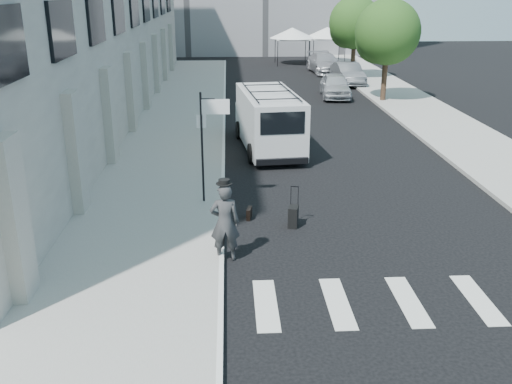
{
  "coord_description": "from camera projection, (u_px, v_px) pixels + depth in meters",
  "views": [
    {
      "loc": [
        -1.76,
        -14.01,
        6.66
      ],
      "look_at": [
        -1.04,
        0.77,
        1.3
      ],
      "focal_mm": 40.0,
      "sensor_mm": 36.0,
      "label": 1
    }
  ],
  "objects": [
    {
      "name": "sign_pole",
      "position": [
        209.0,
        124.0,
        17.5
      ],
      "size": [
        1.03,
        0.07,
        3.5
      ],
      "color": "black",
      "rests_on": "sidewalk_left"
    },
    {
      "name": "tree_far",
      "position": [
        353.0,
        25.0,
        41.87
      ],
      "size": [
        3.8,
        3.83,
        6.03
      ],
      "color": "black",
      "rests_on": "ground"
    },
    {
      "name": "cargo_van",
      "position": [
        268.0,
        120.0,
        24.43
      ],
      "size": [
        2.8,
        6.69,
        2.44
      ],
      "rotation": [
        0.0,
        0.0,
        0.1
      ],
      "color": "silver",
      "rests_on": "ground"
    },
    {
      "name": "ground",
      "position": [
        295.0,
        246.0,
        15.5
      ],
      "size": [
        120.0,
        120.0,
        0.0
      ],
      "primitive_type": "plane",
      "color": "black",
      "rests_on": "ground"
    },
    {
      "name": "sidewalk_right",
      "position": [
        405.0,
        101.0,
        34.67
      ],
      "size": [
        4.0,
        56.0,
        0.15
      ],
      "primitive_type": "cube",
      "color": "gray",
      "rests_on": "ground"
    },
    {
      "name": "tent_right",
      "position": [
        327.0,
        33.0,
        51.06
      ],
      "size": [
        4.0,
        4.0,
        3.2
      ],
      "color": "black",
      "rests_on": "ground"
    },
    {
      "name": "tree_near",
      "position": [
        385.0,
        35.0,
        33.42
      ],
      "size": [
        3.8,
        3.83,
        6.03
      ],
      "color": "black",
      "rests_on": "ground"
    },
    {
      "name": "businessman",
      "position": [
        225.0,
        223.0,
        14.37
      ],
      "size": [
        0.77,
        0.52,
        2.07
      ],
      "primitive_type": "imported",
      "rotation": [
        0.0,
        0.0,
        3.17
      ],
      "color": "#323335",
      "rests_on": "ground"
    },
    {
      "name": "parked_car_a",
      "position": [
        335.0,
        86.0,
        35.94
      ],
      "size": [
        2.11,
        4.49,
        1.48
      ],
      "primitive_type": "imported",
      "rotation": [
        0.0,
        0.0,
        -0.08
      ],
      "color": "#ABADB3",
      "rests_on": "ground"
    },
    {
      "name": "suitcase",
      "position": [
        293.0,
        216.0,
        16.65
      ],
      "size": [
        0.36,
        0.48,
        1.19
      ],
      "rotation": [
        0.0,
        0.0,
        -0.23
      ],
      "color": "black",
      "rests_on": "ground"
    },
    {
      "name": "briefcase",
      "position": [
        249.0,
        213.0,
        17.27
      ],
      "size": [
        0.2,
        0.45,
        0.34
      ],
      "primitive_type": "cube",
      "rotation": [
        0.0,
        0.0,
        -0.19
      ],
      "color": "black",
      "rests_on": "ground"
    },
    {
      "name": "parked_car_c",
      "position": [
        325.0,
        63.0,
        46.03
      ],
      "size": [
        2.59,
        5.51,
        1.55
      ],
      "primitive_type": "imported",
      "rotation": [
        0.0,
        0.0,
        0.08
      ],
      "color": "#9A9CA2",
      "rests_on": "ground"
    },
    {
      "name": "tent_left",
      "position": [
        292.0,
        33.0,
        50.45
      ],
      "size": [
        4.0,
        4.0,
        3.2
      ],
      "color": "black",
      "rests_on": "ground"
    },
    {
      "name": "sidewalk_left",
      "position": [
        182.0,
        117.0,
        30.31
      ],
      "size": [
        4.5,
        48.0,
        0.15
      ],
      "primitive_type": "cube",
      "color": "gray",
      "rests_on": "ground"
    },
    {
      "name": "parked_car_b",
      "position": [
        348.0,
        74.0,
        40.68
      ],
      "size": [
        1.85,
        4.69,
        1.52
      ],
      "primitive_type": "imported",
      "rotation": [
        0.0,
        0.0,
        0.05
      ],
      "color": "#505357",
      "rests_on": "ground"
    }
  ]
}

